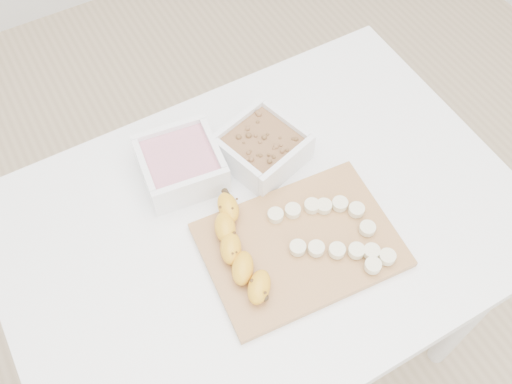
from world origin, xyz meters
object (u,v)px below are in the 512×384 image
bowl_yogurt (181,164)px  cutting_board (300,245)px  table (263,243)px  bowl_granola (262,147)px  banana (240,249)px

bowl_yogurt → cutting_board: size_ratio=0.49×
table → cutting_board: 0.14m
table → bowl_yogurt: 0.24m
bowl_granola → cutting_board: bearing=-100.8°
banana → cutting_board: bearing=3.4°
table → banana: 0.16m
bowl_granola → cutting_board: 0.22m
bowl_yogurt → banana: 0.22m
bowl_yogurt → banana: (0.01, -0.22, -0.00)m
table → cutting_board: (0.03, -0.08, 0.10)m
table → banana: bearing=-148.0°
cutting_board → banana: banana is taller
bowl_yogurt → cutting_board: bowl_yogurt is taller
bowl_yogurt → bowl_granola: bearing=-15.1°
table → cutting_board: size_ratio=2.84×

